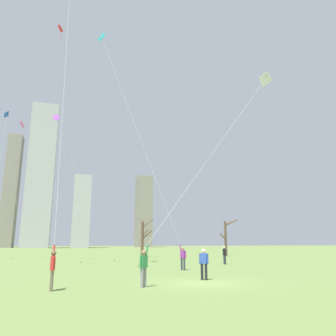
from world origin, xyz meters
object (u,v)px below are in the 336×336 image
(kite_flyer_far_back_teal, at_px, (162,200))
(bystander_watching_nearby, at_px, (224,254))
(bystander_strolling_midfield, at_px, (204,262))
(bare_tree_rightmost, at_px, (226,236))
(distant_kite_high_overhead_red, at_px, (64,64))
(kite_flyer_foreground_left_white, at_px, (183,205))
(distant_kite_drifting_right_pink, at_px, (21,134))
(bare_tree_far_right_edge, at_px, (143,238))
(distant_kite_drifting_left_blue, at_px, (5,123))
(kite_flyer_midfield_right_orange, at_px, (60,154))
(distant_kite_low_near_trees_purple, at_px, (61,130))

(kite_flyer_far_back_teal, relative_size, bystander_watching_nearby, 13.66)
(bystander_strolling_midfield, height_order, bare_tree_rightmost, bare_tree_rightmost)
(bystander_strolling_midfield, relative_size, distant_kite_high_overhead_red, 0.07)
(kite_flyer_foreground_left_white, bearing_deg, kite_flyer_far_back_teal, 82.60)
(bystander_watching_nearby, height_order, bare_tree_rightmost, bare_tree_rightmost)
(bystander_watching_nearby, xyz_separation_m, distant_kite_high_overhead_red, (-15.50, 0.56, 17.37))
(bystander_watching_nearby, height_order, distant_kite_drifting_right_pink, distant_kite_drifting_right_pink)
(kite_flyer_far_back_teal, relative_size, bare_tree_rightmost, 4.00)
(kite_flyer_far_back_teal, height_order, bare_tree_far_right_edge, kite_flyer_far_back_teal)
(distant_kite_drifting_right_pink, bearing_deg, bare_tree_rightmost, 8.09)
(bystander_watching_nearby, bearing_deg, bystander_strolling_midfield, -120.53)
(kite_flyer_foreground_left_white, distance_m, bare_tree_rightmost, 34.57)
(distant_kite_drifting_left_blue, bearing_deg, kite_flyer_foreground_left_white, -61.67)
(kite_flyer_midfield_right_orange, distance_m, distant_kite_high_overhead_red, 17.22)
(bystander_strolling_midfield, relative_size, distant_kite_low_near_trees_purple, 0.10)
(bystander_strolling_midfield, height_order, distant_kite_drifting_right_pink, distant_kite_drifting_right_pink)
(distant_kite_low_near_trees_purple, xyz_separation_m, distant_kite_drifting_right_pink, (-4.87, 4.52, 0.48))
(kite_flyer_foreground_left_white, distance_m, distant_kite_drifting_left_blue, 32.93)
(kite_flyer_midfield_right_orange, xyz_separation_m, kite_flyer_foreground_left_white, (6.44, -0.48, -2.41))
(bystander_watching_nearby, bearing_deg, distant_kite_drifting_left_blue, 147.50)
(bystander_watching_nearby, bearing_deg, distant_kite_low_near_trees_purple, 150.18)
(bystander_watching_nearby, bearing_deg, distant_kite_drifting_right_pink, 146.67)
(kite_flyer_far_back_teal, relative_size, bare_tree_far_right_edge, 4.08)
(bystander_strolling_midfield, bearing_deg, bare_tree_rightmost, 61.67)
(kite_flyer_midfield_right_orange, distance_m, bystander_watching_nearby, 19.61)
(bystander_strolling_midfield, bearing_deg, distant_kite_drifting_right_pink, 118.46)
(bare_tree_rightmost, relative_size, bare_tree_far_right_edge, 1.02)
(bare_tree_rightmost, xyz_separation_m, bare_tree_far_right_edge, (-13.25, -1.46, -0.27))
(kite_flyer_midfield_right_orange, distance_m, distant_kite_drifting_right_pink, 27.42)
(distant_kite_drifting_left_blue, height_order, distant_kite_high_overhead_red, distant_kite_high_overhead_red)
(bystander_strolling_midfield, relative_size, distant_kite_drifting_right_pink, 0.10)
(kite_flyer_midfield_right_orange, bearing_deg, distant_kite_drifting_left_blue, 106.89)
(kite_flyer_midfield_right_orange, relative_size, kite_flyer_far_back_teal, 1.04)
(distant_kite_drifting_left_blue, distance_m, distant_kite_drifting_right_pink, 2.80)
(bystander_watching_nearby, distance_m, distant_kite_high_overhead_red, 23.29)
(distant_kite_drifting_right_pink, bearing_deg, kite_flyer_far_back_teal, -52.77)
(kite_flyer_far_back_teal, xyz_separation_m, bare_tree_rightmost, (16.10, 21.76, -2.26))
(kite_flyer_midfield_right_orange, height_order, distant_kite_high_overhead_red, kite_flyer_midfield_right_orange)
(bare_tree_rightmost, bearing_deg, kite_flyer_midfield_right_orange, -128.67)
(kite_flyer_far_back_teal, xyz_separation_m, distant_kite_drifting_right_pink, (-13.35, 17.57, 9.90))
(kite_flyer_midfield_right_orange, distance_m, distant_kite_drifting_left_blue, 29.31)
(bystander_watching_nearby, height_order, bystander_strolling_midfield, same)
(kite_flyer_foreground_left_white, relative_size, kite_flyer_far_back_teal, 0.71)
(kite_flyer_midfield_right_orange, bearing_deg, kite_flyer_far_back_teal, 45.89)
(kite_flyer_far_back_teal, distance_m, distant_kite_drifting_right_pink, 24.18)
(distant_kite_high_overhead_red, xyz_separation_m, bare_tree_rightmost, (24.44, 17.12, -15.35))
(distant_kite_drifting_right_pink, bearing_deg, bystander_strolling_midfield, -61.54)
(distant_kite_drifting_right_pink, height_order, bare_tree_rightmost, distant_kite_drifting_right_pink)
(bystander_strolling_midfield, distance_m, distant_kite_high_overhead_red, 22.92)
(distant_kite_drifting_left_blue, xyz_separation_m, bare_tree_far_right_edge, (18.33, 1.79, -13.99))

